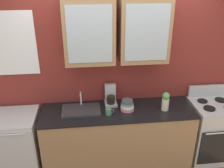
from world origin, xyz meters
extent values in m
plane|color=brown|center=(0.00, 0.00, 0.00)|extent=(10.00, 10.00, 0.00)
cube|color=maroon|center=(0.00, 0.36, 1.44)|extent=(3.81, 0.10, 2.88)
cube|color=#93704C|center=(-0.34, 0.16, 1.95)|extent=(0.62, 0.32, 0.80)
cube|color=#9EADB7|center=(-0.34, -0.01, 1.95)|extent=(0.53, 0.01, 0.68)
cube|color=#93704C|center=(0.34, 0.16, 1.95)|extent=(0.62, 0.32, 0.80)
cube|color=#9EADB7|center=(0.34, -0.01, 1.95)|extent=(0.53, 0.01, 0.68)
cube|color=white|center=(-1.36, 0.31, 1.79)|extent=(0.67, 0.01, 0.83)
cube|color=#93704C|center=(0.00, 0.00, 0.44)|extent=(2.06, 0.61, 0.88)
cube|color=black|center=(0.00, 0.00, 0.90)|extent=(2.09, 0.63, 0.02)
cube|color=silver|center=(1.39, 0.00, 0.45)|extent=(0.61, 0.57, 0.91)
cube|color=black|center=(1.39, -0.29, 0.38)|extent=(0.57, 0.01, 0.54)
cylinder|color=silver|center=(1.39, -0.32, 0.65)|extent=(0.49, 0.02, 0.02)
cube|color=silver|center=(1.39, 0.27, 1.00)|extent=(0.58, 0.04, 0.18)
cylinder|color=black|center=(1.25, -0.11, 0.92)|extent=(0.16, 0.16, 0.02)
cylinder|color=black|center=(1.25, 0.11, 0.92)|extent=(0.14, 0.14, 0.02)
cylinder|color=black|center=(1.53, 0.11, 0.92)|extent=(0.16, 0.16, 0.02)
cube|color=#2D2D30|center=(-0.49, 0.03, 0.92)|extent=(0.52, 0.33, 0.03)
cylinder|color=silver|center=(-0.49, 0.17, 1.03)|extent=(0.02, 0.02, 0.19)
cylinder|color=silver|center=(-0.49, 0.11, 1.13)|extent=(0.02, 0.12, 0.02)
cylinder|color=#D87F84|center=(0.13, 0.00, 0.93)|extent=(0.18, 0.18, 0.05)
cylinder|color=white|center=(0.13, 0.00, 0.96)|extent=(0.17, 0.17, 0.04)
cylinder|color=#669972|center=(0.13, 0.00, 0.99)|extent=(0.16, 0.16, 0.04)
cylinder|color=#4C4C54|center=(0.13, 0.00, 1.03)|extent=(0.15, 0.15, 0.05)
cylinder|color=beige|center=(0.64, -0.05, 0.99)|extent=(0.10, 0.10, 0.17)
sphere|color=#4C994C|center=(0.64, -0.05, 1.12)|extent=(0.10, 0.10, 0.10)
cylinder|color=#4C7F59|center=(-0.14, -0.09, 0.95)|extent=(0.08, 0.08, 0.09)
torus|color=#4C7F59|center=(-0.09, -0.09, 0.96)|extent=(0.06, 0.01, 0.06)
cube|color=silver|center=(-1.39, 0.00, 0.45)|extent=(0.60, 0.58, 0.91)
cube|color=silver|center=(-1.39, -0.29, 0.45)|extent=(0.57, 0.01, 0.82)
cylinder|color=silver|center=(-1.39, -0.32, 0.85)|extent=(0.45, 0.02, 0.02)
cube|color=#B7B7BC|center=(-0.08, 0.18, 0.92)|extent=(0.17, 0.20, 0.03)
cylinder|color=black|center=(-0.08, 0.16, 0.99)|extent=(0.11, 0.11, 0.11)
cube|color=#B7B7BC|center=(-0.08, 0.25, 1.07)|extent=(0.15, 0.06, 0.26)
camera|label=1|loc=(-0.40, -2.86, 2.63)|focal=39.50mm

